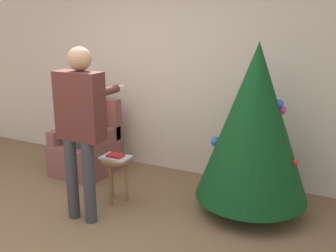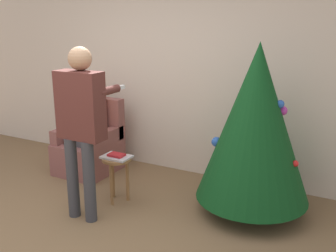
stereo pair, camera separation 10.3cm
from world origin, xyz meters
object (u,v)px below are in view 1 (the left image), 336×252
(person_seated, at_px, (85,123))
(person_standing, at_px, (80,118))
(armchair, at_px, (88,148))
(christmas_tree, at_px, (255,123))
(side_stool, at_px, (116,168))

(person_seated, relative_size, person_standing, 0.71)
(armchair, height_order, person_standing, person_standing)
(christmas_tree, distance_m, side_stool, 1.58)
(person_seated, bearing_deg, side_stool, -34.04)
(person_standing, bearing_deg, armchair, 126.15)
(christmas_tree, xyz_separation_m, armchair, (-2.24, 0.15, -0.65))
(christmas_tree, height_order, person_standing, christmas_tree)
(person_seated, height_order, person_standing, person_standing)
(armchair, bearing_deg, person_standing, -53.85)
(christmas_tree, distance_m, armchair, 2.34)
(person_standing, distance_m, side_stool, 0.79)
(armchair, relative_size, side_stool, 1.86)
(person_seated, bearing_deg, christmas_tree, -3.03)
(christmas_tree, bearing_deg, side_stool, -161.97)
(christmas_tree, xyz_separation_m, person_standing, (-1.48, -0.89, 0.08))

